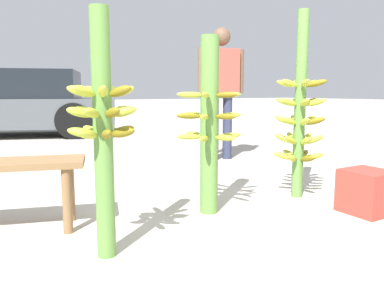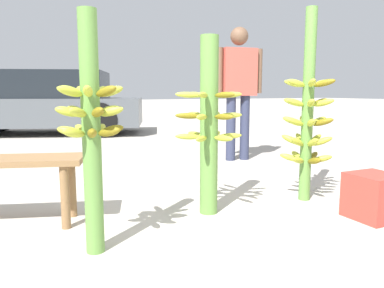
# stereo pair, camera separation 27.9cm
# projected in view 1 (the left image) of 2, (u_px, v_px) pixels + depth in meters

# --- Properties ---
(ground_plane) EXTENTS (80.00, 80.00, 0.00)m
(ground_plane) POSITION_uv_depth(u_px,v_px,m) (252.00, 236.00, 2.38)
(ground_plane) COLOR #B2AA9E
(banana_stalk_left) EXTENTS (0.38, 0.38, 1.34)m
(banana_stalk_left) POSITION_uv_depth(u_px,v_px,m) (103.00, 128.00, 1.99)
(banana_stalk_left) COLOR #5B8C3D
(banana_stalk_left) RESTS_ON ground_plane
(banana_stalk_center) EXTENTS (0.50, 0.50, 1.31)m
(banana_stalk_center) POSITION_uv_depth(u_px,v_px,m) (209.00, 124.00, 2.75)
(banana_stalk_center) COLOR #5B8C3D
(banana_stalk_center) RESTS_ON ground_plane
(banana_stalk_right) EXTENTS (0.43, 0.44, 1.58)m
(banana_stalk_right) POSITION_uv_depth(u_px,v_px,m) (300.00, 113.00, 3.17)
(banana_stalk_right) COLOR #5B8C3D
(banana_stalk_right) RESTS_ON ground_plane
(vendor_person) EXTENTS (0.67, 0.26, 1.73)m
(vendor_person) POSITION_uv_depth(u_px,v_px,m) (221.00, 82.00, 4.94)
(vendor_person) COLOR #2D334C
(vendor_person) RESTS_ON ground_plane
(parked_car) EXTENTS (4.35, 2.91, 1.34)m
(parked_car) POSITION_uv_depth(u_px,v_px,m) (17.00, 104.00, 7.70)
(parked_car) COLOR #4C5156
(parked_car) RESTS_ON ground_plane
(produce_crate) EXTENTS (0.33, 0.33, 0.33)m
(produce_crate) POSITION_uv_depth(u_px,v_px,m) (367.00, 191.00, 2.82)
(produce_crate) COLOR #B2382D
(produce_crate) RESTS_ON ground_plane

